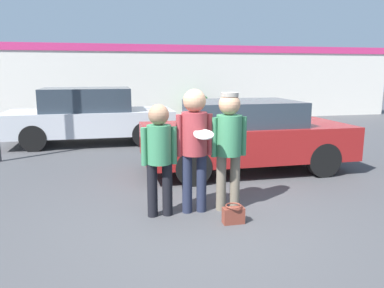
# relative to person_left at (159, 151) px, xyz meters

# --- Properties ---
(ground_plane) EXTENTS (56.00, 56.00, 0.00)m
(ground_plane) POSITION_rel_person_left_xyz_m (0.61, -0.19, -0.98)
(ground_plane) COLOR #3F3F42
(storefront_building) EXTENTS (24.00, 0.22, 3.21)m
(storefront_building) POSITION_rel_person_left_xyz_m (0.61, 10.91, 0.66)
(storefront_building) COLOR silver
(storefront_building) RESTS_ON ground
(person_left) EXTENTS (0.52, 0.35, 1.65)m
(person_left) POSITION_rel_person_left_xyz_m (0.00, 0.00, 0.00)
(person_left) COLOR black
(person_left) RESTS_ON ground
(person_middle_with_frisbee) EXTENTS (0.55, 0.60, 1.85)m
(person_middle_with_frisbee) POSITION_rel_person_left_xyz_m (0.53, 0.04, 0.15)
(person_middle_with_frisbee) COLOR #1E2338
(person_middle_with_frisbee) RESTS_ON ground
(person_right) EXTENTS (0.55, 0.38, 1.79)m
(person_right) POSITION_rel_person_left_xyz_m (1.05, 0.03, 0.12)
(person_right) COLOR #665B4C
(person_right) RESTS_ON ground
(parked_car_near) EXTENTS (4.34, 1.93, 1.49)m
(parked_car_near) POSITION_rel_person_left_xyz_m (2.13, 2.21, -0.21)
(parked_car_near) COLOR maroon
(parked_car_near) RESTS_ON ground
(parked_car_far) EXTENTS (4.75, 1.95, 1.62)m
(parked_car_far) POSITION_rel_person_left_xyz_m (-1.21, 6.11, -0.16)
(parked_car_far) COLOR #B7BABF
(parked_car_far) RESTS_ON ground
(shrub) EXTENTS (1.22, 1.22, 1.22)m
(shrub) POSITION_rel_person_left_xyz_m (2.96, 10.11, -0.36)
(shrub) COLOR #285B2D
(shrub) RESTS_ON ground
(handbag) EXTENTS (0.30, 0.23, 0.27)m
(handbag) POSITION_rel_person_left_xyz_m (0.96, -0.52, -0.85)
(handbag) COLOR brown
(handbag) RESTS_ON ground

